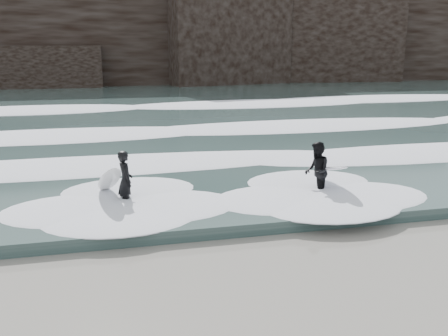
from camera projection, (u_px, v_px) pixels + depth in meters
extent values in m
plane|color=#7A5956|center=(300.00, 305.00, 8.12)|extent=(120.00, 120.00, 0.00)
cube|color=#314544|center=(147.00, 102.00, 35.46)|extent=(90.00, 52.00, 0.30)
cube|color=black|center=(131.00, 35.00, 50.34)|extent=(70.00, 9.00, 10.00)
ellipsoid|color=white|center=(198.00, 160.00, 16.52)|extent=(60.00, 3.20, 0.20)
ellipsoid|color=white|center=(171.00, 126.00, 23.12)|extent=(60.00, 4.00, 0.24)
ellipsoid|color=white|center=(152.00, 104.00, 31.61)|extent=(60.00, 4.80, 0.30)
imported|color=black|center=(125.00, 181.00, 12.62)|extent=(0.48, 0.63, 1.55)
ellipsoid|color=white|center=(109.00, 180.00, 12.57)|extent=(0.80, 1.79, 1.09)
imported|color=black|center=(317.00, 171.00, 13.43)|extent=(0.83, 0.93, 1.60)
ellipsoid|color=white|center=(331.00, 168.00, 13.51)|extent=(0.70, 1.98, 0.62)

